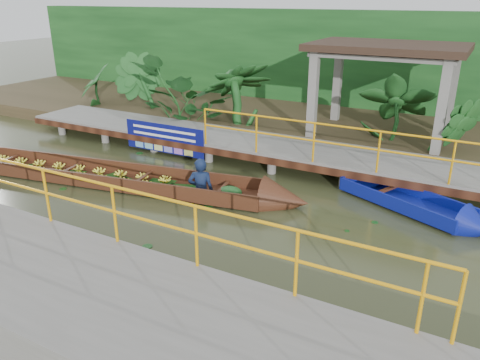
% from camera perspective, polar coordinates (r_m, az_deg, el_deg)
% --- Properties ---
extents(ground, '(80.00, 80.00, 0.00)m').
position_cam_1_polar(ground, '(11.02, -6.83, -2.63)').
color(ground, '#2A3219').
rests_on(ground, ground).
extents(land_strip, '(30.00, 8.00, 0.45)m').
position_cam_1_polar(land_strip, '(17.26, 7.59, 7.08)').
color(land_strip, '#342C1A').
rests_on(land_strip, ground).
extents(far_dock, '(16.00, 2.06, 1.66)m').
position_cam_1_polar(far_dock, '(13.60, 1.44, 4.40)').
color(far_dock, slate).
rests_on(far_dock, ground).
extents(near_dock, '(18.00, 2.40, 1.73)m').
position_cam_1_polar(near_dock, '(7.57, -19.28, -13.43)').
color(near_dock, slate).
rests_on(near_dock, ground).
extents(pavilion, '(4.40, 3.00, 3.00)m').
position_cam_1_polar(pavilion, '(14.84, 17.52, 14.14)').
color(pavilion, slate).
rests_on(pavilion, ground).
extents(foliage_backdrop, '(30.00, 0.80, 4.00)m').
position_cam_1_polar(foliage_backdrop, '(19.25, 10.65, 13.78)').
color(foliage_backdrop, '#123B16').
rests_on(foliage_backdrop, ground).
extents(vendor_boat, '(10.61, 2.82, 2.14)m').
position_cam_1_polar(vendor_boat, '(12.37, -15.20, 0.60)').
color(vendor_boat, '#3D1F10').
rests_on(vendor_boat, ground).
extents(moored_blue_boat, '(3.56, 2.24, 0.84)m').
position_cam_1_polar(moored_blue_boat, '(10.87, 23.00, -3.81)').
color(moored_blue_boat, navy).
rests_on(moored_blue_boat, ground).
extents(blue_banner, '(2.77, 0.04, 0.87)m').
position_cam_1_polar(blue_banner, '(14.06, -9.24, 5.04)').
color(blue_banner, '#0C1060').
rests_on(blue_banner, ground).
extents(tropical_plants, '(14.32, 1.32, 1.65)m').
position_cam_1_polar(tropical_plants, '(15.81, -1.19, 9.83)').
color(tropical_plants, '#123B16').
rests_on(tropical_plants, ground).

